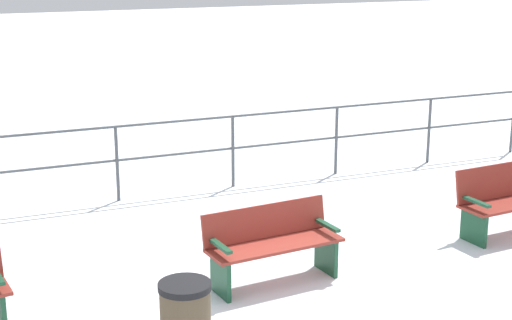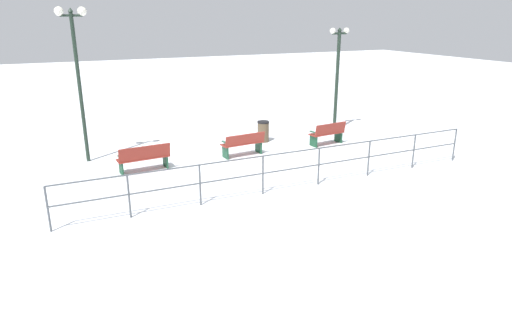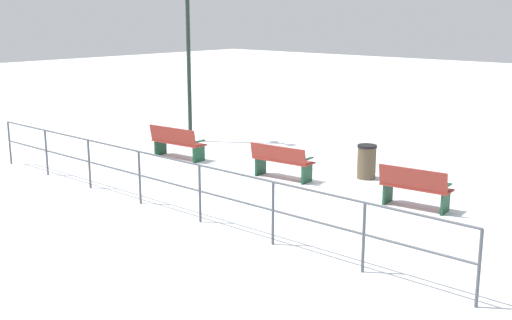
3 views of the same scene
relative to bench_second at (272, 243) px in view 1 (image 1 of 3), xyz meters
name	(u,v)px [view 1 (image 1 of 3)]	position (x,y,z in m)	size (l,w,h in m)	color
ground_plane	(273,281)	(0.00, 0.01, -0.47)	(80.00, 80.00, 0.00)	white
bench_second	(272,243)	(0.00, 0.00, 0.00)	(0.68, 1.62, 0.87)	maroon
waterfront_railing	(176,145)	(-3.61, 0.01, 0.31)	(0.05, 13.08, 1.17)	#4C5156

